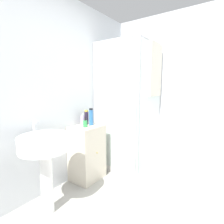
{
  "coord_description": "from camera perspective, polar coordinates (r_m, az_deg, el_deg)",
  "views": [
    {
      "loc": [
        -1.25,
        -0.2,
        1.33
      ],
      "look_at": [
        0.68,
        1.17,
        0.99
      ],
      "focal_mm": 28.0,
      "sensor_mm": 36.0,
      "label": 1
    }
  ],
  "objects": [
    {
      "name": "shampoo_bottle_blue",
      "position": [
        2.51,
        -6.84,
        -1.62
      ],
      "size": [
        0.06,
        0.06,
        0.24
      ],
      "color": "#2D66A3",
      "rests_on": "vanity_cabinet"
    },
    {
      "name": "sink",
      "position": [
        1.94,
        -21.03,
        -11.87
      ],
      "size": [
        0.51,
        0.51,
        0.98
      ],
      "color": "white",
      "rests_on": "ground_plane"
    },
    {
      "name": "vanity_cabinet",
      "position": [
        2.6,
        -8.13,
        -12.97
      ],
      "size": [
        0.44,
        0.38,
        0.78
      ],
      "color": "beige",
      "rests_on": "ground_plane"
    },
    {
      "name": "soap_dispenser",
      "position": [
        2.41,
        -8.73,
        -3.76
      ],
      "size": [
        0.06,
        0.06,
        0.12
      ],
      "color": "green",
      "rests_on": "vanity_cabinet"
    },
    {
      "name": "shower_enclosure",
      "position": [
        2.91,
        6.16,
        -6.06
      ],
      "size": [
        0.81,
        0.84,
        2.01
      ],
      "color": "white",
      "rests_on": "ground_plane"
    },
    {
      "name": "wall_back",
      "position": [
        2.27,
        -21.4,
        5.66
      ],
      "size": [
        6.4,
        0.06,
        2.5
      ],
      "primitive_type": "cube",
      "color": "silver",
      "rests_on": "ground_plane"
    },
    {
      "name": "wall_right",
      "position": [
        2.95,
        31.72,
        5.46
      ],
      "size": [
        0.06,
        6.4,
        2.5
      ],
      "primitive_type": "cube",
      "color": "silver",
      "rests_on": "ground_plane"
    },
    {
      "name": "shampoo_bottle_tall_black",
      "position": [
        2.58,
        -8.35,
        -1.76
      ],
      "size": [
        0.06,
        0.06,
        0.21
      ],
      "color": "#281E33",
      "rests_on": "vanity_cabinet"
    },
    {
      "name": "lotion_bottle_white",
      "position": [
        2.54,
        -9.65,
        -2.71
      ],
      "size": [
        0.05,
        0.05,
        0.16
      ],
      "color": "#B299C6",
      "rests_on": "vanity_cabinet"
    }
  ]
}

